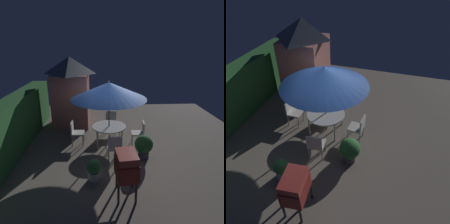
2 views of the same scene
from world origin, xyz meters
TOP-DOWN VIEW (x-y plane):
  - ground_plane at (0.00, 0.00)m, footprint 11.00×11.00m
  - hedge_backdrop at (0.00, 3.50)m, footprint 7.23×0.68m
  - garden_shed at (2.54, 1.82)m, footprint 1.83×1.68m
  - patio_table at (0.35, 0.15)m, footprint 1.26×1.26m
  - patio_umbrella at (0.35, 0.15)m, footprint 2.72×2.72m
  - bbq_grill at (-2.51, -0.16)m, footprint 0.75×0.57m
  - chair_near_shed at (0.37, 1.42)m, footprint 0.47×0.47m
  - chair_far_side at (-0.88, 0.03)m, footprint 0.51×0.50m
  - chair_toward_hedge at (0.23, -1.00)m, footprint 0.51×0.51m
  - chair_toward_house at (1.46, 0.03)m, footprint 0.51×0.51m
  - potted_plant_by_shed at (-1.84, 0.66)m, footprint 0.41×0.41m
  - potted_plant_by_grill at (-0.74, -0.96)m, footprint 0.61×0.61m

SIDE VIEW (x-z plane):
  - ground_plane at x=0.00m, z-range 0.00..0.00m
  - potted_plant_by_shed at x=-1.84m, z-range 0.03..0.65m
  - potted_plant_by_grill at x=-0.74m, z-range 0.05..0.86m
  - chair_near_shed at x=0.37m, z-range 0.07..0.97m
  - chair_far_side at x=-0.88m, z-range 0.07..0.97m
  - chair_toward_hedge at x=0.23m, z-range 0.07..0.97m
  - chair_toward_house at x=1.46m, z-range 0.07..0.97m
  - patio_table at x=0.35m, z-range 0.31..1.03m
  - bbq_grill at x=-2.51m, z-range 0.25..1.45m
  - hedge_backdrop at x=0.00m, z-range 0.00..1.87m
  - garden_shed at x=2.54m, z-range 0.03..3.15m
  - patio_umbrella at x=0.35m, z-range 0.86..3.29m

